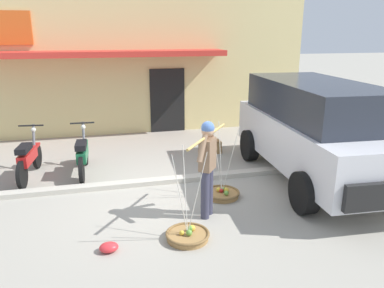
% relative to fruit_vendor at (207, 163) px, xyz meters
% --- Properties ---
extents(ground_plane, '(90.00, 90.00, 0.00)m').
position_rel_fruit_vendor_xyz_m(ground_plane, '(-0.57, 0.95, -0.98)').
color(ground_plane, '#9E998C').
extents(sidewalk_curb, '(20.00, 0.24, 0.10)m').
position_rel_fruit_vendor_xyz_m(sidewalk_curb, '(-0.57, 1.65, -0.93)').
color(sidewalk_curb, '#BAB4A5').
rests_on(sidewalk_curb, ground).
extents(fruit_vendor, '(1.04, 1.38, 1.70)m').
position_rel_fruit_vendor_xyz_m(fruit_vendor, '(0.00, 0.00, 0.00)').
color(fruit_vendor, '#38384C').
rests_on(fruit_vendor, ground).
extents(fruit_basket_left_side, '(0.69, 0.69, 1.45)m').
position_rel_fruit_vendor_xyz_m(fruit_basket_left_side, '(0.51, 0.68, -0.90)').
color(fruit_basket_left_side, '#9E7542').
rests_on(fruit_basket_left_side, ground).
extents(fruit_basket_right_side, '(0.69, 0.69, 1.45)m').
position_rel_fruit_vendor_xyz_m(fruit_basket_right_side, '(-0.50, -0.68, -0.90)').
color(fruit_basket_right_side, '#9E7542').
rests_on(fruit_basket_right_side, ground).
extents(motorcycle_nearest_shop, '(0.54, 1.82, 1.09)m').
position_rel_fruit_vendor_xyz_m(motorcycle_nearest_shop, '(-3.28, 2.63, -0.52)').
color(motorcycle_nearest_shop, black).
rests_on(motorcycle_nearest_shop, ground).
extents(motorcycle_second_in_row, '(0.54, 1.82, 1.09)m').
position_rel_fruit_vendor_xyz_m(motorcycle_second_in_row, '(-2.14, 2.61, -0.52)').
color(motorcycle_second_in_row, black).
rests_on(motorcycle_second_in_row, ground).
extents(parked_truck, '(2.37, 4.90, 2.10)m').
position_rel_fruit_vendor_xyz_m(parked_truck, '(2.73, 1.15, 0.15)').
color(parked_truck, silver).
rests_on(parked_truck, ground).
extents(storefront_building, '(13.00, 6.00, 4.20)m').
position_rel_fruit_vendor_xyz_m(storefront_building, '(-1.56, 8.42, 1.12)').
color(storefront_building, '#DBC684').
rests_on(storefront_building, ground).
extents(plastic_litter_bag, '(0.28, 0.22, 0.14)m').
position_rel_fruit_vendor_xyz_m(plastic_litter_bag, '(-1.70, -0.74, -0.91)').
color(plastic_litter_bag, red).
rests_on(plastic_litter_bag, ground).
extents(wooden_crate, '(0.44, 0.36, 0.32)m').
position_rel_fruit_vendor_xyz_m(wooden_crate, '(1.12, 3.42, -0.82)').
color(wooden_crate, olive).
rests_on(wooden_crate, ground).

